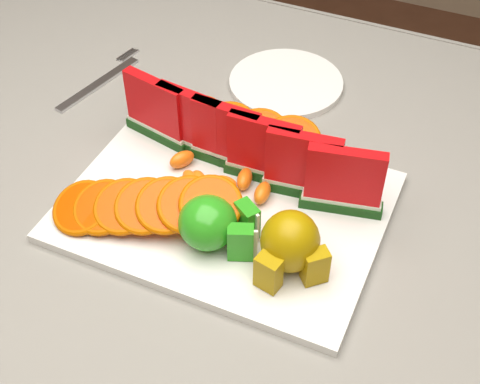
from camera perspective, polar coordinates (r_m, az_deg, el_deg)
table at (r=0.98m, az=-6.07°, el=-3.74°), size 1.40×0.90×0.75m
tablecloth at (r=0.93m, az=-6.35°, el=-1.22°), size 1.53×1.03×0.20m
platter at (r=0.86m, az=-1.23°, el=-1.23°), size 0.40×0.30×0.01m
apple_cluster at (r=0.79m, az=-2.25°, el=-2.75°), size 0.10×0.08×0.07m
pear_cluster at (r=0.76m, az=4.32°, el=-4.51°), size 0.09×0.09×0.08m
side_plate at (r=1.07m, az=3.94°, el=9.27°), size 0.23×0.23×0.01m
fork at (r=1.10m, az=-11.74°, el=9.26°), size 0.05×0.19×0.00m
watermelon_row at (r=0.87m, az=0.39°, el=4.07°), size 0.39×0.07×0.10m
orange_fan_front at (r=0.82m, az=-8.10°, el=-1.18°), size 0.26×0.15×0.06m
orange_fan_back at (r=0.94m, az=0.31°, el=5.40°), size 0.24×0.10×0.04m
tangerine_segments at (r=0.87m, az=-2.00°, el=1.09°), size 0.15×0.07×0.02m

